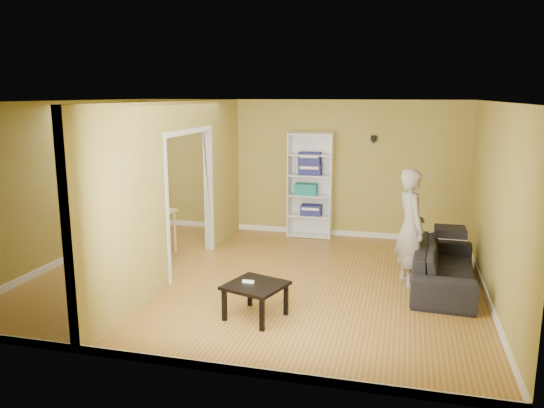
% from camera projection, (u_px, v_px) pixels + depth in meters
% --- Properties ---
extents(room_shell, '(6.50, 6.50, 6.50)m').
position_uv_depth(room_shell, '(255.00, 193.00, 7.68)').
color(room_shell, olive).
rests_on(room_shell, ground).
extents(partition, '(0.22, 5.50, 2.60)m').
position_uv_depth(partition, '(179.00, 189.00, 7.97)').
color(partition, olive).
rests_on(partition, ground).
extents(wall_speaker, '(0.10, 0.10, 0.10)m').
position_uv_depth(wall_speaker, '(374.00, 138.00, 9.75)').
color(wall_speaker, black).
rests_on(wall_speaker, room_shell).
extents(sofa, '(2.15, 1.03, 0.80)m').
position_uv_depth(sofa, '(445.00, 260.00, 7.49)').
color(sofa, black).
rests_on(sofa, ground).
extents(person, '(0.87, 0.78, 1.98)m').
position_uv_depth(person, '(411.00, 218.00, 7.47)').
color(person, slate).
rests_on(person, ground).
extents(bookshelf, '(0.84, 0.37, 1.99)m').
position_uv_depth(bookshelf, '(311.00, 185.00, 10.13)').
color(bookshelf, white).
rests_on(bookshelf, ground).
extents(paper_box_navy_a, '(0.39, 0.25, 0.20)m').
position_uv_depth(paper_box_navy_a, '(311.00, 210.00, 10.17)').
color(paper_box_navy_a, navy).
rests_on(paper_box_navy_a, bookshelf).
extents(paper_box_teal, '(0.42, 0.27, 0.21)m').
position_uv_depth(paper_box_teal, '(306.00, 189.00, 10.11)').
color(paper_box_teal, '#10737B').
rests_on(paper_box_teal, bookshelf).
extents(paper_box_navy_b, '(0.42, 0.27, 0.22)m').
position_uv_depth(paper_box_navy_b, '(310.00, 169.00, 10.02)').
color(paper_box_navy_b, '#0F1949').
rests_on(paper_box_navy_b, bookshelf).
extents(paper_box_navy_c, '(0.41, 0.27, 0.21)m').
position_uv_depth(paper_box_navy_c, '(310.00, 158.00, 9.98)').
color(paper_box_navy_c, navy).
rests_on(paper_box_navy_c, bookshelf).
extents(coffee_table, '(0.65, 0.65, 0.44)m').
position_uv_depth(coffee_table, '(256.00, 289.00, 6.46)').
color(coffee_table, black).
rests_on(coffee_table, ground).
extents(game_controller, '(0.14, 0.04, 0.03)m').
position_uv_depth(game_controller, '(248.00, 282.00, 6.48)').
color(game_controller, white).
rests_on(game_controller, coffee_table).
extents(dining_table, '(1.20, 0.80, 0.75)m').
position_uv_depth(dining_table, '(135.00, 215.00, 9.06)').
color(dining_table, tan).
rests_on(dining_table, ground).
extents(chair_left, '(0.59, 0.59, 1.03)m').
position_uv_depth(chair_left, '(99.00, 221.00, 9.34)').
color(chair_left, tan).
rests_on(chair_left, ground).
extents(chair_near, '(0.41, 0.41, 0.88)m').
position_uv_depth(chair_near, '(115.00, 238.00, 8.50)').
color(chair_near, tan).
rests_on(chair_near, ground).
extents(chair_far, '(0.50, 0.50, 0.87)m').
position_uv_depth(chair_far, '(154.00, 220.00, 9.68)').
color(chair_far, '#D2BA74').
rests_on(chair_far, ground).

